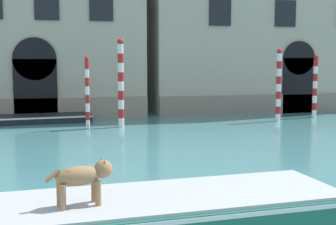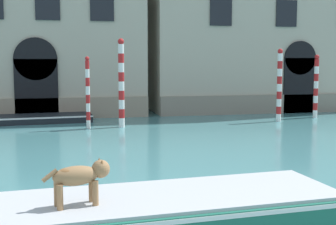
# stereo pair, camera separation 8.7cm
# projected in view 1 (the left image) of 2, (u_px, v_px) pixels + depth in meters

# --- Properties ---
(palazzo_left) EXTENTS (10.45, 6.13, 12.36)m
(palazzo_left) POSITION_uv_depth(u_px,v_px,m) (49.00, 7.00, 26.92)
(palazzo_left) COLOR #B2A893
(palazzo_left) RESTS_ON ground_plane
(boat_foreground) EXTENTS (7.52, 2.85, 0.66)m
(boat_foreground) POSITION_uv_depth(u_px,v_px,m) (154.00, 212.00, 8.66)
(boat_foreground) COLOR #1E6651
(boat_foreground) RESTS_ON ground_plane
(dog_on_deck) EXTENTS (1.17, 0.51, 0.79)m
(dog_on_deck) POSITION_uv_depth(u_px,v_px,m) (83.00, 176.00, 8.02)
(dog_on_deck) COLOR #997047
(dog_on_deck) RESTS_ON boat_foreground
(boat_moored_near_palazzo) EXTENTS (5.36, 2.27, 0.38)m
(boat_moored_near_palazzo) POSITION_uv_depth(u_px,v_px,m) (38.00, 118.00, 23.41)
(boat_moored_near_palazzo) COLOR black
(boat_moored_near_palazzo) RESTS_ON ground_plane
(mooring_pole_0) EXTENTS (0.19, 0.19, 3.28)m
(mooring_pole_0) POSITION_uv_depth(u_px,v_px,m) (87.00, 92.00, 21.20)
(mooring_pole_0) COLOR white
(mooring_pole_0) RESTS_ON ground_plane
(mooring_pole_2) EXTENTS (0.28, 0.28, 4.11)m
(mooring_pole_2) POSITION_uv_depth(u_px,v_px,m) (121.00, 83.00, 21.61)
(mooring_pole_2) COLOR white
(mooring_pole_2) RESTS_ON ground_plane
(mooring_pole_3) EXTENTS (0.26, 0.26, 3.68)m
(mooring_pole_3) POSITION_uv_depth(u_px,v_px,m) (279.00, 85.00, 23.68)
(mooring_pole_3) COLOR white
(mooring_pole_3) RESTS_ON ground_plane
(mooring_pole_5) EXTENTS (0.25, 0.25, 3.40)m
(mooring_pole_5) POSITION_uv_depth(u_px,v_px,m) (315.00, 86.00, 25.32)
(mooring_pole_5) COLOR white
(mooring_pole_5) RESTS_ON ground_plane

